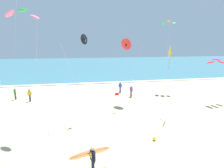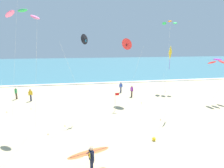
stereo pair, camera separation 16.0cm
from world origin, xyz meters
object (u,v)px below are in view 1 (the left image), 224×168
Objects in this scene: kite_delta_charcoal_distant at (84,40)px; bystander_green_top at (15,93)px; kite_arc_emerald_near at (23,14)px; kite_delta_scarlet_low at (127,44)px; surfer_lead at (91,156)px; kite_diamond_golden_far at (170,54)px; beach_ball at (154,139)px; bystander_yellow_top at (30,95)px; driftwood_log at (92,152)px; lifeguard_flag at (115,100)px; bystander_purple_top at (131,91)px; kite_arc_amber_outer at (169,23)px; bystander_blue_top at (120,87)px; kite_arc_violet_high at (216,61)px.

bystander_green_top is at bearing 143.24° from kite_delta_charcoal_distant.
kite_arc_emerald_near reaches higher than kite_delta_scarlet_low.
kite_delta_charcoal_distant is at bearing 89.88° from surfer_lead.
beach_ball is (-3.33, -4.83, -6.03)m from kite_diamond_golden_far.
kite_delta_scarlet_low reaches higher than bystander_green_top.
surfer_lead is at bearing -138.08° from kite_diamond_golden_far.
kite_arc_emerald_near is at bearing 159.35° from beach_ball.
kite_diamond_golden_far is at bearing -23.76° from bystander_yellow_top.
lifeguard_flag is at bearing 67.44° from driftwood_log.
bystander_purple_top is (6.29, 13.82, -0.24)m from surfer_lead.
kite_diamond_golden_far is at bearing -7.25° from kite_delta_charcoal_distant.
kite_diamond_golden_far reaches higher than driftwood_log.
surfer_lead is 0.26× the size of kite_arc_emerald_near.
kite_delta_scarlet_low is 6.55m from bystander_purple_top.
bystander_yellow_top is (2.12, -1.16, 0.00)m from bystander_green_top.
kite_delta_charcoal_distant is at bearing -141.47° from kite_delta_scarlet_low.
bystander_yellow_top is (-6.99, 14.08, -0.24)m from surfer_lead.
lifeguard_flag is 7.94m from driftwood_log.
kite_delta_charcoal_distant is 10.65m from beach_ball.
bystander_green_top is at bearing 155.60° from kite_diamond_golden_far.
bystander_yellow_top is (-19.91, -3.17, -9.46)m from kite_arc_amber_outer.
surfer_lead is 0.24× the size of kite_arc_amber_outer.
kite_delta_scarlet_low is at bearing -91.48° from bystander_blue_top.
driftwood_log is at bearing -60.10° from bystander_yellow_top.
surfer_lead reaches higher than bystander_purple_top.
bystander_blue_top is at bearing 45.92° from kite_arc_emerald_near.
surfer_lead is 1.99m from driftwood_log.
lifeguard_flag is at bearing -174.28° from kite_arc_violet_high.
bystander_purple_top is at bearing 49.05° from kite_delta_scarlet_low.
bystander_yellow_top is (-2.45, 7.97, -8.54)m from kite_arc_emerald_near.
kite_arc_violet_high is at bearing -9.39° from bystander_yellow_top.
surfer_lead is 17.08m from bystander_blue_top.
kite_delta_charcoal_distant is 11.25m from bystander_yellow_top.
bystander_purple_top reaches higher than beach_ball.
driftwood_log is (-4.79, -0.81, -0.04)m from beach_ball.
beach_ball is at bearing -145.09° from kite_arc_violet_high.
surfer_lead is 2.39× the size of driftwood_log.
kite_delta_charcoal_distant is at bearing -36.76° from bystander_green_top.
bystander_green_top is 1.00× the size of bystander_yellow_top.
bystander_purple_top is at bearing -1.13° from bystander_yellow_top.
surfer_lead is at bearing -63.61° from bystander_yellow_top.
lifeguard_flag is at bearing 105.40° from beach_ball.
kite_arc_amber_outer reaches higher than bystander_yellow_top.
kite_delta_charcoal_distant is 10.02m from driftwood_log.
kite_delta_charcoal_distant is at bearing -145.63° from kite_arc_amber_outer.
kite_delta_scarlet_low is at bearing 67.57° from surfer_lead.
kite_arc_violet_high is at bearing 6.63° from kite_delta_charcoal_distant.
surfer_lead reaches higher than bystander_blue_top.
kite_arc_violet_high reaches higher than bystander_yellow_top.
kite_arc_amber_outer is 12.05m from bystander_purple_top.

